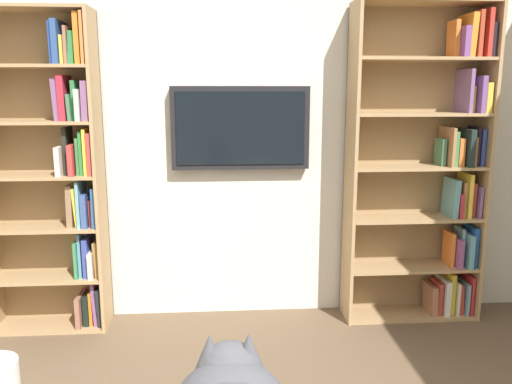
# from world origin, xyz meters

# --- Properties ---
(wall_back) EXTENTS (4.52, 0.06, 2.70)m
(wall_back) POSITION_xyz_m (0.00, -2.23, 1.35)
(wall_back) COLOR silver
(wall_back) RESTS_ON ground
(bookshelf_left) EXTENTS (0.93, 0.28, 2.14)m
(bookshelf_left) POSITION_xyz_m (-1.36, -2.06, 1.05)
(bookshelf_left) COLOR tan
(bookshelf_left) RESTS_ON ground
(bookshelf_right) EXTENTS (0.76, 0.28, 2.07)m
(bookshelf_right) POSITION_xyz_m (1.14, -2.06, 1.06)
(bookshelf_right) COLOR tan
(bookshelf_right) RESTS_ON ground
(wall_mounted_tv) EXTENTS (0.92, 0.07, 0.55)m
(wall_mounted_tv) POSITION_xyz_m (-0.05, -2.15, 1.33)
(wall_mounted_tv) COLOR black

